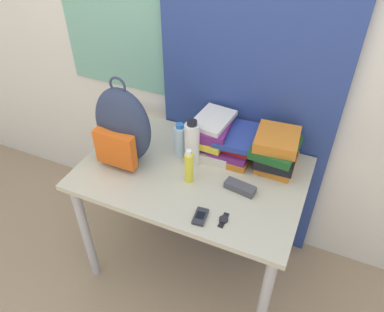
{
  "coord_description": "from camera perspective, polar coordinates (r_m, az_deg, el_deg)",
  "views": [
    {
      "loc": [
        0.58,
        -0.94,
        2.03
      ],
      "look_at": [
        0.0,
        0.37,
        0.87
      ],
      "focal_mm": 35.0,
      "sensor_mm": 36.0,
      "label": 1
    }
  ],
  "objects": [
    {
      "name": "ground_plane",
      "position": [
        2.31,
        -4.0,
        -22.49
      ],
      "size": [
        12.0,
        12.0,
        0.0
      ],
      "primitive_type": "plane",
      "color": "#9E8466"
    },
    {
      "name": "wall_back",
      "position": [
        2.01,
        5.34,
        16.21
      ],
      "size": [
        6.0,
        0.06,
        2.5
      ],
      "color": "silver",
      "rests_on": "ground_plane"
    },
    {
      "name": "curtain_blue",
      "position": [
        1.92,
        8.99,
        14.8
      ],
      "size": [
        0.96,
        0.04,
        2.5
      ],
      "color": "navy",
      "rests_on": "ground_plane"
    },
    {
      "name": "desk",
      "position": [
        1.98,
        0.0,
        -4.54
      ],
      "size": [
        1.13,
        0.74,
        0.77
      ],
      "color": "#B7B299",
      "rests_on": "ground_plane"
    },
    {
      "name": "backpack",
      "position": [
        1.89,
        -10.56,
        4.26
      ],
      "size": [
        0.3,
        0.19,
        0.48
      ],
      "color": "#2D3851",
      "rests_on": "desk"
    },
    {
      "name": "book_stack_left",
      "position": [
        2.0,
        3.42,
        3.15
      ],
      "size": [
        0.23,
        0.29,
        0.2
      ],
      "color": "silver",
      "rests_on": "desk"
    },
    {
      "name": "book_stack_center",
      "position": [
        1.98,
        6.57,
        1.9
      ],
      "size": [
        0.23,
        0.28,
        0.14
      ],
      "color": "orange",
      "rests_on": "desk"
    },
    {
      "name": "book_stack_right",
      "position": [
        1.93,
        12.81,
        0.91
      ],
      "size": [
        0.23,
        0.27,
        0.2
      ],
      "color": "orange",
      "rests_on": "desk"
    },
    {
      "name": "water_bottle",
      "position": [
        1.96,
        -1.84,
        2.38
      ],
      "size": [
        0.06,
        0.06,
        0.2
      ],
      "color": "silver",
      "rests_on": "desk"
    },
    {
      "name": "sports_bottle",
      "position": [
        1.88,
        0.0,
        1.91
      ],
      "size": [
        0.08,
        0.08,
        0.26
      ],
      "color": "white",
      "rests_on": "desk"
    },
    {
      "name": "sunscreen_bottle",
      "position": [
        1.8,
        -0.47,
        -1.66
      ],
      "size": [
        0.04,
        0.04,
        0.18
      ],
      "color": "yellow",
      "rests_on": "desk"
    },
    {
      "name": "cell_phone",
      "position": [
        1.68,
        1.29,
        -9.2
      ],
      "size": [
        0.06,
        0.1,
        0.02
      ],
      "color": "#2D2D33",
      "rests_on": "desk"
    },
    {
      "name": "sunglasses_case",
      "position": [
        1.81,
        7.34,
        -4.77
      ],
      "size": [
        0.16,
        0.08,
        0.04
      ],
      "color": "#47474C",
      "rests_on": "desk"
    },
    {
      "name": "wristwatch",
      "position": [
        1.68,
        4.83,
        -9.65
      ],
      "size": [
        0.04,
        0.09,
        0.01
      ],
      "color": "black",
      "rests_on": "desk"
    }
  ]
}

